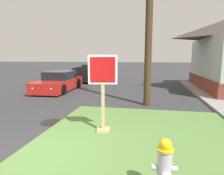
% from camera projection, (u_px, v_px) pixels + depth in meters
% --- Properties ---
extents(ground_plane, '(160.00, 160.00, 0.00)m').
position_uv_depth(ground_plane, '(32.00, 159.00, 4.25)').
color(ground_plane, '#333335').
extents(grass_corner_patch, '(5.38, 5.50, 0.08)m').
position_uv_depth(grass_corner_patch, '(141.00, 137.00, 5.29)').
color(grass_corner_patch, '#567F3D').
rests_on(grass_corner_patch, ground).
extents(fire_hydrant, '(0.38, 0.34, 0.90)m').
position_uv_depth(fire_hydrant, '(164.00, 168.00, 2.97)').
color(fire_hydrant, black).
rests_on(fire_hydrant, grass_corner_patch).
extents(stop_sign, '(0.79, 0.34, 2.15)m').
position_uv_depth(stop_sign, '(103.00, 94.00, 5.44)').
color(stop_sign, tan).
rests_on(stop_sign, grass_corner_patch).
extents(manhole_cover, '(0.70, 0.70, 0.02)m').
position_uv_depth(manhole_cover, '(51.00, 122.00, 6.59)').
color(manhole_cover, black).
rests_on(manhole_cover, ground).
extents(parked_sedan_red, '(2.05, 4.55, 1.25)m').
position_uv_depth(parked_sedan_red, '(59.00, 82.00, 12.86)').
color(parked_sedan_red, red).
rests_on(parked_sedan_red, ground).
extents(pickup_truck_black, '(2.17, 5.28, 1.48)m').
position_uv_depth(pickup_truck_black, '(90.00, 74.00, 18.33)').
color(pickup_truck_black, black).
rests_on(pickup_truck_black, ground).
extents(utility_pole, '(1.37, 0.31, 8.50)m').
position_uv_depth(utility_pole, '(150.00, 4.00, 8.29)').
color(utility_pole, '#42301E').
rests_on(utility_pole, ground).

